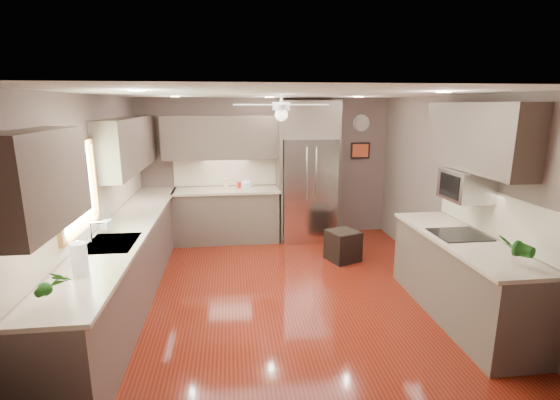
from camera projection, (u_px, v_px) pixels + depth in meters
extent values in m
plane|color=#52130B|center=(284.00, 293.00, 5.26)|extent=(5.00, 5.00, 0.00)
plane|color=white|center=(285.00, 94.00, 4.68)|extent=(5.00, 5.00, 0.00)
plane|color=brown|center=(266.00, 168.00, 7.38)|extent=(4.50, 0.00, 4.50)
plane|color=brown|center=(336.00, 288.00, 2.55)|extent=(4.50, 0.00, 4.50)
plane|color=brown|center=(92.00, 204.00, 4.70)|extent=(0.00, 5.00, 5.00)
plane|color=brown|center=(457.00, 194.00, 5.24)|extent=(0.00, 5.00, 5.00)
cylinder|color=beige|center=(226.00, 184.00, 7.10)|extent=(0.13, 0.13, 0.17)
cylinder|color=maroon|center=(239.00, 185.00, 7.15)|extent=(0.08, 0.08, 0.11)
imported|color=white|center=(106.00, 224.00, 4.68)|extent=(0.10, 0.10, 0.20)
imported|color=#1D5819|center=(54.00, 284.00, 2.96)|extent=(0.19, 0.15, 0.33)
imported|color=#1D5819|center=(515.00, 247.00, 3.71)|extent=(0.24, 0.22, 0.34)
imported|color=beige|center=(247.00, 187.00, 7.15)|extent=(0.25, 0.25, 0.06)
cube|color=brown|center=(128.00, 263.00, 5.07)|extent=(0.60, 4.70, 0.90)
cube|color=#BFB29A|center=(126.00, 227.00, 4.96)|extent=(0.65, 4.70, 0.04)
cube|color=beige|center=(98.00, 205.00, 4.86)|extent=(0.02, 4.70, 0.50)
cube|color=brown|center=(227.00, 216.00, 7.19)|extent=(1.85, 0.60, 0.90)
cube|color=#BFB29A|center=(227.00, 190.00, 7.07)|extent=(1.85, 0.65, 0.04)
cube|color=beige|center=(226.00, 172.00, 7.30)|extent=(1.85, 0.02, 0.50)
cube|color=brown|center=(38.00, 180.00, 3.05)|extent=(0.33, 1.20, 0.75)
cube|color=brown|center=(130.00, 144.00, 5.85)|extent=(0.33, 2.40, 0.75)
cube|color=brown|center=(225.00, 137.00, 7.01)|extent=(2.15, 0.33, 0.75)
cube|color=brown|center=(476.00, 137.00, 4.51)|extent=(0.33, 1.70, 0.75)
cube|color=#BFF2B2|center=(75.00, 188.00, 4.15)|extent=(0.01, 1.00, 0.80)
cube|color=brown|center=(73.00, 146.00, 4.06)|extent=(0.05, 1.12, 0.06)
cube|color=brown|center=(82.00, 228.00, 4.26)|extent=(0.05, 1.12, 0.06)
cube|color=brown|center=(56.00, 199.00, 3.64)|extent=(0.05, 0.06, 0.80)
cube|color=brown|center=(94.00, 178.00, 4.67)|extent=(0.05, 0.06, 0.80)
cube|color=silver|center=(112.00, 244.00, 4.33)|extent=(0.50, 0.70, 0.03)
cube|color=#262626|center=(112.00, 247.00, 4.34)|extent=(0.44, 0.62, 0.05)
cylinder|color=silver|center=(91.00, 234.00, 4.28)|extent=(0.02, 0.02, 0.24)
cylinder|color=silver|center=(96.00, 223.00, 4.26)|extent=(0.16, 0.02, 0.02)
cube|color=silver|center=(307.00, 189.00, 7.20)|extent=(0.92, 0.72, 1.82)
cube|color=black|center=(311.00, 208.00, 6.93)|extent=(0.88, 0.02, 0.02)
cube|color=black|center=(312.00, 174.00, 6.79)|extent=(0.01, 0.02, 1.00)
cylinder|color=silver|center=(307.00, 174.00, 6.74)|extent=(0.02, 0.02, 0.90)
cylinder|color=silver|center=(317.00, 174.00, 6.76)|extent=(0.02, 0.02, 0.90)
cube|color=brown|center=(308.00, 119.00, 6.97)|extent=(1.04, 0.60, 0.63)
cube|color=brown|center=(279.00, 189.00, 7.20)|extent=(0.06, 0.60, 1.82)
cube|color=brown|center=(334.00, 188.00, 7.31)|extent=(0.06, 0.60, 1.82)
cube|color=brown|center=(461.00, 279.00, 4.61)|extent=(0.65, 2.20, 0.90)
cube|color=#BFB29A|center=(464.00, 239.00, 4.50)|extent=(0.70, 2.20, 0.04)
cube|color=beige|center=(495.00, 214.00, 4.47)|extent=(0.02, 2.20, 0.50)
cube|color=black|center=(459.00, 235.00, 4.59)|extent=(0.56, 0.52, 0.01)
cube|color=silver|center=(467.00, 185.00, 4.63)|extent=(0.42, 0.55, 0.34)
cube|color=black|center=(449.00, 186.00, 4.60)|extent=(0.02, 0.40, 0.26)
cylinder|color=white|center=(281.00, 98.00, 4.98)|extent=(0.03, 0.03, 0.08)
cylinder|color=white|center=(281.00, 106.00, 5.00)|extent=(0.22, 0.22, 0.10)
sphere|color=white|center=(281.00, 115.00, 5.03)|extent=(0.16, 0.16, 0.16)
cube|color=white|center=(309.00, 105.00, 5.04)|extent=(0.48, 0.11, 0.01)
cube|color=white|center=(278.00, 105.00, 5.34)|extent=(0.11, 0.48, 0.01)
cube|color=white|center=(253.00, 105.00, 4.96)|extent=(0.48, 0.11, 0.01)
cube|color=white|center=(285.00, 105.00, 4.66)|extent=(0.11, 0.48, 0.01)
cylinder|color=white|center=(175.00, 96.00, 5.77)|extent=(0.14, 0.14, 0.01)
cylinder|color=white|center=(359.00, 97.00, 6.09)|extent=(0.14, 0.14, 0.01)
cylinder|color=white|center=(137.00, 91.00, 3.36)|extent=(0.14, 0.14, 0.01)
cylinder|color=white|center=(444.00, 92.00, 3.68)|extent=(0.14, 0.14, 0.01)
cylinder|color=white|center=(270.00, 97.00, 6.42)|extent=(0.14, 0.14, 0.01)
cylinder|color=white|center=(361.00, 123.00, 7.39)|extent=(0.30, 0.03, 0.30)
cylinder|color=silver|center=(362.00, 123.00, 7.38)|extent=(0.29, 0.00, 0.29)
cube|color=black|center=(360.00, 151.00, 7.50)|extent=(0.36, 0.03, 0.30)
cube|color=#C24A26|center=(360.00, 151.00, 7.49)|extent=(0.30, 0.01, 0.24)
cube|color=black|center=(343.00, 246.00, 6.32)|extent=(0.56, 0.56, 0.49)
cube|color=black|center=(343.00, 232.00, 6.27)|extent=(0.53, 0.53, 0.03)
cylinder|color=white|center=(80.00, 260.00, 3.47)|extent=(0.13, 0.13, 0.31)
cylinder|color=silver|center=(80.00, 259.00, 3.46)|extent=(0.03, 0.03, 0.33)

